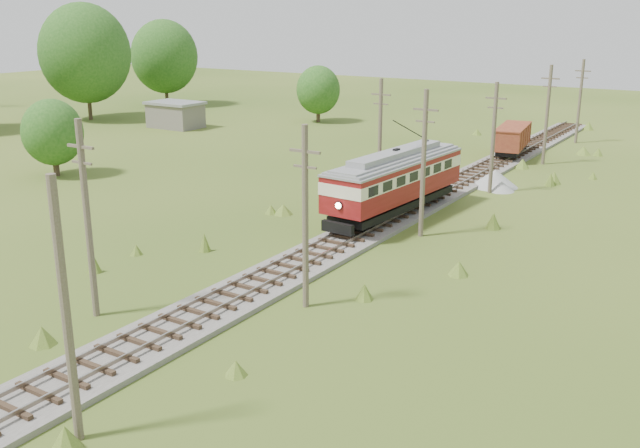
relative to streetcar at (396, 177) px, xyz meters
The scene contains 17 objects.
railbed_main 2.62m from the streetcar, 89.96° to the left, with size 3.60×96.00×0.57m.
streetcar is the anchor object (origin of this frame).
gondola 24.61m from the streetcar, 90.00° to the left, with size 3.56×7.80×2.50m.
gravel_pile 12.66m from the streetcar, 77.10° to the left, with size 3.79×4.02×1.38m.
utility_pole_r_1 28.97m from the streetcar, 83.85° to the right, with size 0.30×0.30×8.80m.
utility_pole_r_2 16.19m from the streetcar, 78.18° to the right, with size 1.60×0.30×8.60m.
utility_pole_r_3 4.60m from the streetcar, 40.81° to the right, with size 1.60×0.30×9.00m.
utility_pole_r_4 10.78m from the streetcar, 73.67° to the left, with size 1.60×0.30×8.40m.
utility_pole_r_5 23.55m from the streetcar, 81.68° to the left, with size 1.60×0.30×8.90m.
utility_pole_r_6 36.42m from the streetcar, 84.95° to the left, with size 1.60×0.30×8.70m.
utility_pole_l_a 22.24m from the streetcar, 100.92° to the right, with size 1.60×0.30×9.00m.
utility_pole_l_b 7.86m from the streetcar, 125.81° to the left, with size 1.60×0.30×8.60m.
tree_left_4 57.94m from the streetcar, 159.46° to the left, with size 11.34×11.34×14.61m.
tree_left_5 66.84m from the streetcar, 147.09° to the left, with size 9.66×9.66×12.44m.
tree_mid_a 44.25m from the streetcar, 129.28° to the left, with size 5.46×5.46×7.03m.
tree_mid_c 30.25m from the streetcar, behind, with size 5.04×5.04×6.49m.
shed 45.30m from the streetcar, 152.03° to the left, with size 6.40×4.40×3.10m.
Camera 1 is at (20.53, -7.83, 13.28)m, focal length 40.00 mm.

